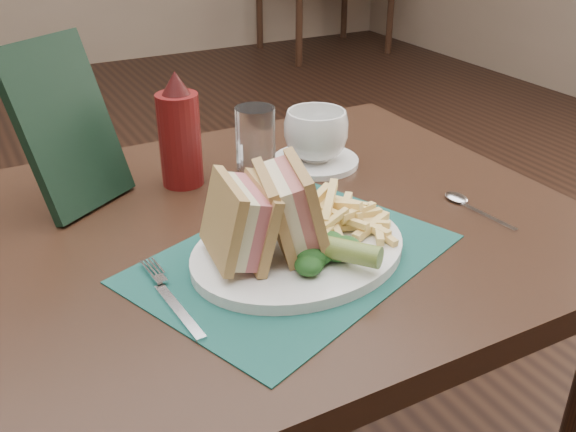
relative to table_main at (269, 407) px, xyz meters
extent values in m
plane|color=black|center=(0.00, 0.50, -0.38)|extent=(7.00, 7.00, 0.00)
plane|color=gray|center=(0.00, 4.00, -0.38)|extent=(6.00, 0.00, 6.00)
cube|color=#174942|center=(-0.02, -0.12, 0.38)|extent=(0.47, 0.41, 0.00)
cylinder|color=olive|center=(0.01, -0.18, 0.41)|extent=(0.09, 0.11, 0.03)
cylinder|color=white|center=(0.17, 0.14, 0.38)|extent=(0.19, 0.19, 0.01)
imported|color=white|center=(0.17, 0.14, 0.43)|extent=(0.16, 0.16, 0.09)
cylinder|color=silver|center=(0.04, 0.11, 0.44)|extent=(0.07, 0.07, 0.13)
cube|color=black|center=(-0.23, 0.18, 0.50)|extent=(0.18, 0.16, 0.25)
camera|label=1|loc=(-0.37, -0.75, 0.82)|focal=40.00mm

